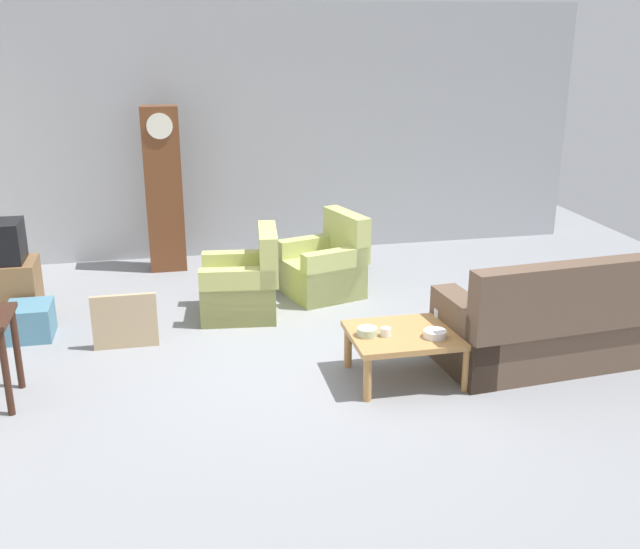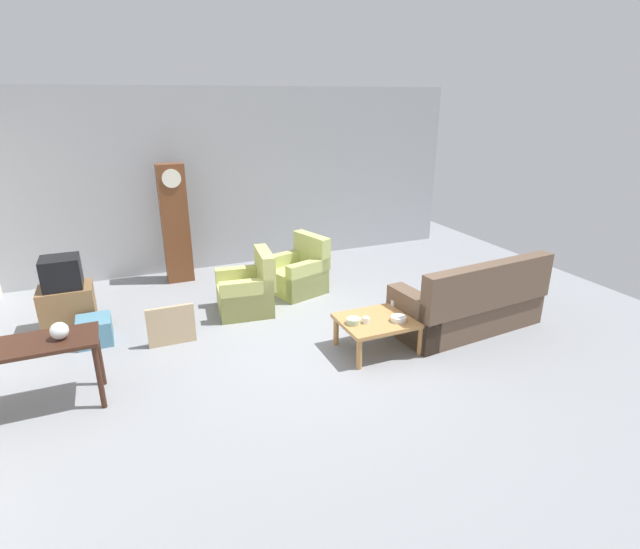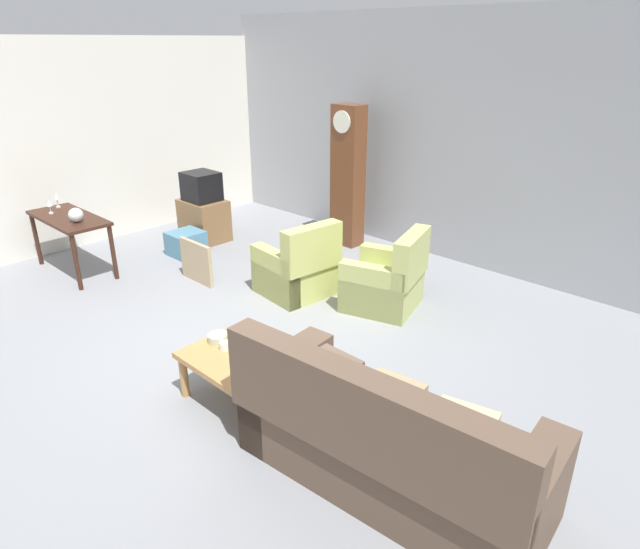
% 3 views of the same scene
% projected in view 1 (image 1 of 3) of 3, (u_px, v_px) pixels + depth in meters
% --- Properties ---
extents(ground_plane, '(10.40, 10.40, 0.00)m').
position_uv_depth(ground_plane, '(326.00, 359.00, 6.73)').
color(ground_plane, gray).
extents(garage_door_wall, '(8.40, 0.16, 3.20)m').
position_uv_depth(garage_door_wall, '(267.00, 131.00, 9.56)').
color(garage_door_wall, '#9EA0A5').
rests_on(garage_door_wall, ground_plane).
extents(couch_floral, '(2.17, 1.06, 1.04)m').
position_uv_depth(couch_floral, '(560.00, 326.00, 6.56)').
color(couch_floral, brown).
rests_on(couch_floral, ground_plane).
extents(armchair_olive_near, '(0.87, 0.84, 0.92)m').
position_uv_depth(armchair_olive_near, '(243.00, 287.00, 7.69)').
color(armchair_olive_near, '#B7BC66').
rests_on(armchair_olive_near, ground_plane).
extents(armchair_olive_far, '(0.98, 0.96, 0.92)m').
position_uv_depth(armchair_olive_far, '(325.00, 268.00, 8.29)').
color(armchair_olive_far, tan).
rests_on(armchair_olive_far, ground_plane).
extents(coffee_table_wood, '(0.96, 0.76, 0.43)m').
position_uv_depth(coffee_table_wood, '(406.00, 339.00, 6.25)').
color(coffee_table_wood, '#B27F47').
rests_on(coffee_table_wood, ground_plane).
extents(grandfather_clock, '(0.44, 0.30, 2.01)m').
position_uv_depth(grandfather_clock, '(164.00, 190.00, 8.94)').
color(grandfather_clock, brown).
rests_on(grandfather_clock, ground_plane).
extents(tv_stand_cabinet, '(0.68, 0.52, 0.62)m').
position_uv_depth(tv_stand_cabinet, '(5.00, 291.00, 7.57)').
color(tv_stand_cabinet, brown).
rests_on(tv_stand_cabinet, ground_plane).
extents(framed_picture_leaning, '(0.60, 0.05, 0.53)m').
position_uv_depth(framed_picture_leaning, '(125.00, 321.00, 6.90)').
color(framed_picture_leaning, tan).
rests_on(framed_picture_leaning, ground_plane).
extents(storage_box_blue, '(0.42, 0.46, 0.33)m').
position_uv_depth(storage_box_blue, '(30.00, 321.00, 7.17)').
color(storage_box_blue, teal).
rests_on(storage_box_blue, ground_plane).
extents(cup_white_porcelain, '(0.09, 0.09, 0.07)m').
position_uv_depth(cup_white_porcelain, '(386.00, 332.00, 6.14)').
color(cup_white_porcelain, white).
rests_on(cup_white_porcelain, coffee_table_wood).
extents(cup_blue_rimmed, '(0.09, 0.09, 0.08)m').
position_uv_depth(cup_blue_rimmed, '(439.00, 312.00, 6.56)').
color(cup_blue_rimmed, silver).
rests_on(cup_blue_rimmed, coffee_table_wood).
extents(bowl_white_stacked, '(0.19, 0.19, 0.06)m').
position_uv_depth(bowl_white_stacked, '(435.00, 334.00, 6.12)').
color(bowl_white_stacked, white).
rests_on(bowl_white_stacked, coffee_table_wood).
extents(bowl_shallow_green, '(0.17, 0.17, 0.07)m').
position_uv_depth(bowl_shallow_green, '(367.00, 332.00, 6.15)').
color(bowl_shallow_green, '#B2C69E').
rests_on(bowl_shallow_green, coffee_table_wood).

